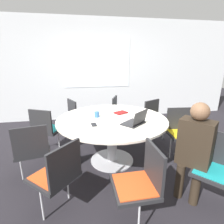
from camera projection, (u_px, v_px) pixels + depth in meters
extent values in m
plane|color=black|center=(112.00, 160.00, 2.96)|extent=(16.00, 16.00, 0.00)
cube|color=silver|center=(97.00, 70.00, 4.81)|extent=(8.00, 0.06, 2.70)
cube|color=white|center=(97.00, 63.00, 4.72)|extent=(1.80, 0.01, 1.30)
cylinder|color=#B7B7BC|center=(112.00, 160.00, 2.96)|extent=(0.71, 0.71, 0.02)
cylinder|color=#B7B7BC|center=(112.00, 140.00, 2.85)|extent=(0.16, 0.16, 0.70)
cylinder|color=silver|center=(112.00, 119.00, 2.75)|extent=(1.72, 1.72, 0.03)
cube|color=#262628|center=(215.00, 173.00, 1.93)|extent=(0.60, 0.61, 0.04)
cube|color=teal|center=(215.00, 171.00, 1.93)|extent=(0.53, 0.53, 0.01)
cube|color=#262628|center=(221.00, 149.00, 2.01)|extent=(0.29, 0.34, 0.40)
cylinder|color=silver|center=(195.00, 183.00, 2.11)|extent=(0.02, 0.02, 0.41)
cube|color=#262628|center=(182.00, 135.00, 2.92)|extent=(0.48, 0.46, 0.04)
cube|color=gold|center=(182.00, 133.00, 2.91)|extent=(0.42, 0.41, 0.01)
cube|color=#262628|center=(178.00, 119.00, 3.04)|extent=(0.42, 0.07, 0.40)
cylinder|color=silver|center=(191.00, 146.00, 3.00)|extent=(0.02, 0.02, 0.41)
cylinder|color=silver|center=(170.00, 147.00, 2.97)|extent=(0.02, 0.02, 0.41)
cube|color=#262628|center=(158.00, 122.00, 3.52)|extent=(0.58, 0.57, 0.04)
cube|color=olive|center=(159.00, 121.00, 3.51)|extent=(0.51, 0.51, 0.01)
cube|color=#262628|center=(152.00, 110.00, 3.61)|extent=(0.39, 0.22, 0.40)
cylinder|color=silver|center=(163.00, 130.00, 3.69)|extent=(0.02, 0.02, 0.41)
cylinder|color=silver|center=(152.00, 134.00, 3.48)|extent=(0.02, 0.02, 0.41)
cube|color=#262628|center=(123.00, 115.00, 3.94)|extent=(0.56, 0.57, 0.04)
cube|color=teal|center=(123.00, 114.00, 3.93)|extent=(0.49, 0.50, 0.01)
cube|color=#262628|center=(115.00, 106.00, 3.92)|extent=(0.19, 0.40, 0.40)
cylinder|color=silver|center=(124.00, 122.00, 4.17)|extent=(0.02, 0.02, 0.41)
cylinder|color=silver|center=(122.00, 128.00, 3.84)|extent=(0.02, 0.02, 0.41)
cube|color=#262628|center=(81.00, 118.00, 3.77)|extent=(0.56, 0.57, 0.04)
cube|color=#4C5156|center=(81.00, 117.00, 3.76)|extent=(0.50, 0.50, 0.01)
cube|color=#262628|center=(72.00, 110.00, 3.60)|extent=(0.20, 0.39, 0.40)
cylinder|color=silver|center=(78.00, 125.00, 3.98)|extent=(0.02, 0.02, 0.41)
cylinder|color=silver|center=(85.00, 130.00, 3.69)|extent=(0.02, 0.02, 0.41)
cube|color=#262628|center=(49.00, 130.00, 3.14)|extent=(0.58, 0.57, 0.04)
cube|color=teal|center=(49.00, 128.00, 3.13)|extent=(0.51, 0.50, 0.01)
cube|color=#262628|center=(41.00, 122.00, 2.90)|extent=(0.39, 0.21, 0.40)
cylinder|color=silver|center=(42.00, 140.00, 3.25)|extent=(0.02, 0.02, 0.41)
cylinder|color=silver|center=(59.00, 142.00, 3.16)|extent=(0.02, 0.02, 0.41)
cube|color=#262628|center=(33.00, 150.00, 2.42)|extent=(0.52, 0.50, 0.04)
cube|color=gold|center=(33.00, 149.00, 2.41)|extent=(0.45, 0.44, 0.01)
cube|color=#262628|center=(30.00, 142.00, 2.19)|extent=(0.42, 0.11, 0.40)
cylinder|color=silver|center=(21.00, 167.00, 2.42)|extent=(0.02, 0.02, 0.41)
cylinder|color=silver|center=(49.00, 162.00, 2.55)|extent=(0.02, 0.02, 0.41)
cube|color=#262628|center=(54.00, 176.00, 1.88)|extent=(0.61, 0.61, 0.04)
cube|color=#E04C1E|center=(54.00, 174.00, 1.87)|extent=(0.53, 0.54, 0.01)
cube|color=#262628|center=(65.00, 164.00, 1.72)|extent=(0.30, 0.33, 0.40)
cylinder|color=silver|center=(42.00, 204.00, 1.80)|extent=(0.02, 0.02, 0.41)
cylinder|color=silver|center=(68.00, 184.00, 2.09)|extent=(0.02, 0.02, 0.41)
cube|color=#262628|center=(134.00, 187.00, 1.73)|extent=(0.42, 0.44, 0.04)
cube|color=#E04C1E|center=(134.00, 185.00, 1.72)|extent=(0.37, 0.39, 0.01)
cube|color=#262628|center=(154.00, 165.00, 1.70)|extent=(0.03, 0.42, 0.40)
cylinder|color=silver|center=(139.00, 220.00, 1.62)|extent=(0.02, 0.02, 0.41)
cylinder|color=silver|center=(128.00, 192.00, 1.96)|extent=(0.02, 0.02, 0.41)
cylinder|color=#2D2319|center=(195.00, 187.00, 2.01)|extent=(0.10, 0.10, 0.45)
cylinder|color=#2D2319|center=(179.00, 181.00, 2.12)|extent=(0.10, 0.10, 0.45)
cube|color=#2D2319|center=(195.00, 143.00, 2.00)|extent=(0.40, 0.42, 0.55)
sphere|color=brown|center=(200.00, 111.00, 1.89)|extent=(0.20, 0.20, 0.20)
cube|color=#232326|center=(133.00, 123.00, 2.50)|extent=(0.40, 0.39, 0.02)
cube|color=#232326|center=(140.00, 118.00, 2.40)|extent=(0.28, 0.25, 0.20)
cube|color=black|center=(140.00, 117.00, 2.41)|extent=(0.25, 0.22, 0.17)
cube|color=maroon|center=(121.00, 113.00, 2.99)|extent=(0.26, 0.23, 0.02)
cylinder|color=#33669E|center=(97.00, 114.00, 2.78)|extent=(0.08, 0.08, 0.09)
cube|color=black|center=(94.00, 125.00, 2.46)|extent=(0.08, 0.15, 0.01)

